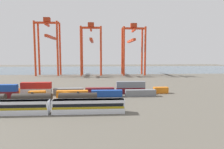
# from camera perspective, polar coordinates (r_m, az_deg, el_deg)

# --- Properties ---
(ground_plane) EXTENTS (420.00, 420.00, 0.00)m
(ground_plane) POSITION_cam_1_polar(r_m,az_deg,el_deg) (116.71, -10.05, -2.47)
(ground_plane) COLOR #5B564C
(harbour_water) EXTENTS (400.00, 110.00, 0.01)m
(harbour_water) POSITION_cam_1_polar(r_m,az_deg,el_deg) (220.56, -7.08, 1.45)
(harbour_water) COLOR #475B6B
(harbour_water) RESTS_ON ground_plane
(passenger_train) EXTENTS (41.54, 3.14, 3.90)m
(passenger_train) POSITION_cam_1_polar(r_m,az_deg,el_deg) (58.77, -17.21, -8.71)
(passenger_train) COLOR silver
(passenger_train) RESTS_ON ground_plane
(freight_tank_row) EXTENTS (42.24, 2.86, 4.32)m
(freight_tank_row) POSITION_cam_1_polar(r_m,az_deg,el_deg) (70.29, -21.93, -6.59)
(freight_tank_row) COLOR #232326
(freight_tank_row) RESTS_ON ground_plane
(shipping_container_1) EXTENTS (12.10, 2.44, 2.60)m
(shipping_container_1) POSITION_cam_1_polar(r_m,az_deg,el_deg) (86.85, -29.24, -5.10)
(shipping_container_1) COLOR maroon
(shipping_container_1) RESTS_ON ground_plane
(shipping_container_2) EXTENTS (12.10, 2.44, 2.60)m
(shipping_container_2) POSITION_cam_1_polar(r_m,az_deg,el_deg) (86.43, -29.33, -3.40)
(shipping_container_2) COLOR #1C4299
(shipping_container_2) RESTS_ON shipping_container_1
(shipping_container_3) EXTENTS (6.04, 2.44, 2.60)m
(shipping_container_3) POSITION_cam_1_polar(r_m,az_deg,el_deg) (81.98, -20.70, -5.34)
(shipping_container_3) COLOR orange
(shipping_container_3) RESTS_ON ground_plane
(shipping_container_4) EXTENTS (12.10, 2.44, 2.60)m
(shipping_container_4) POSITION_cam_1_polar(r_m,az_deg,el_deg) (79.12, -11.31, -5.47)
(shipping_container_4) COLOR orange
(shipping_container_4) RESTS_ON ground_plane
(shipping_container_5) EXTENTS (12.10, 2.44, 2.60)m
(shipping_container_5) POSITION_cam_1_polar(r_m,az_deg,el_deg) (78.48, -1.50, -5.45)
(shipping_container_5) COLOR #1C4299
(shipping_container_5) RESTS_ON ground_plane
(shipping_container_6) EXTENTS (12.10, 2.44, 2.60)m
(shipping_container_6) POSITION_cam_1_polar(r_m,az_deg,el_deg) (80.12, 8.19, -5.27)
(shipping_container_6) COLOR slate
(shipping_container_6) RESTS_ON ground_plane
(shipping_container_7) EXTENTS (12.10, 2.44, 2.60)m
(shipping_container_7) POSITION_cam_1_polar(r_m,az_deg,el_deg) (92.54, -28.69, -4.44)
(shipping_container_7) COLOR orange
(shipping_container_7) RESTS_ON ground_plane
(shipping_container_8) EXTENTS (12.10, 2.44, 2.60)m
(shipping_container_8) POSITION_cam_1_polar(r_m,az_deg,el_deg) (87.84, -20.90, -4.62)
(shipping_container_8) COLOR silver
(shipping_container_8) RESTS_ON ground_plane
(shipping_container_9) EXTENTS (12.10, 2.44, 2.60)m
(shipping_container_9) POSITION_cam_1_polar(r_m,az_deg,el_deg) (87.42, -20.96, -2.94)
(shipping_container_9) COLOR #AD211C
(shipping_container_9) RESTS_ON shipping_container_8
(shipping_container_10) EXTENTS (12.10, 2.44, 2.60)m
(shipping_container_10) POSITION_cam_1_polar(r_m,az_deg,el_deg) (84.90, -12.41, -4.72)
(shipping_container_10) COLOR slate
(shipping_container_10) RESTS_ON ground_plane
(shipping_container_11) EXTENTS (12.10, 2.44, 2.60)m
(shipping_container_11) POSITION_cam_1_polar(r_m,az_deg,el_deg) (83.93, -3.51, -4.72)
(shipping_container_11) COLOR maroon
(shipping_container_11) RESTS_ON ground_plane
(shipping_container_12) EXTENTS (12.10, 2.44, 2.60)m
(shipping_container_12) POSITION_cam_1_polar(r_m,az_deg,el_deg) (84.98, 5.37, -4.60)
(shipping_container_12) COLOR maroon
(shipping_container_12) RESTS_ON ground_plane
(shipping_container_13) EXTENTS (12.10, 2.44, 2.60)m
(shipping_container_13) POSITION_cam_1_polar(r_m,az_deg,el_deg) (84.55, 5.39, -2.87)
(shipping_container_13) COLOR slate
(shipping_container_13) RESTS_ON shipping_container_12
(shipping_container_14) EXTENTS (6.04, 2.44, 2.60)m
(shipping_container_14) POSITION_cam_1_polar(r_m,az_deg,el_deg) (87.98, 13.84, -4.39)
(shipping_container_14) COLOR orange
(shipping_container_14) RESTS_ON ground_plane
(gantry_crane_west) EXTENTS (18.60, 36.38, 45.14)m
(gantry_crane_west) POSITION_cam_1_polar(r_m,az_deg,el_deg) (168.32, -17.80, 9.12)
(gantry_crane_west) COLOR red
(gantry_crane_west) RESTS_ON ground_plane
(gantry_crane_central) EXTENTS (17.07, 40.36, 41.62)m
(gantry_crane_central) POSITION_cam_1_polar(r_m,az_deg,el_deg) (164.26, -5.97, 8.77)
(gantry_crane_central) COLOR red
(gantry_crane_central) RESTS_ON ground_plane
(gantry_crane_east) EXTENTS (18.44, 35.79, 41.36)m
(gantry_crane_east) POSITION_cam_1_polar(r_m,az_deg,el_deg) (165.58, 6.01, 8.70)
(gantry_crane_east) COLOR red
(gantry_crane_east) RESTS_ON ground_plane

